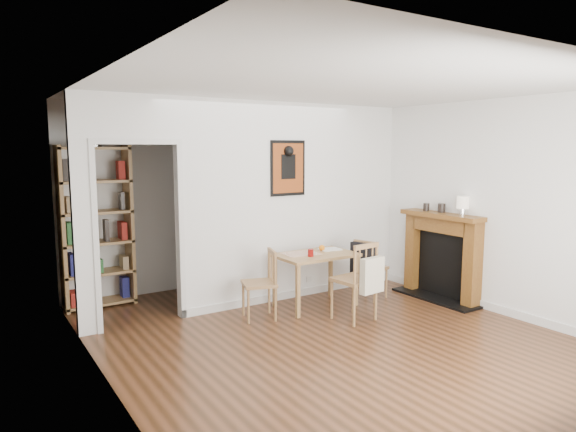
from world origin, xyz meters
TOP-DOWN VIEW (x-y plane):
  - ground at (0.00, 0.00)m, footprint 5.20×5.20m
  - room_shell at (0.10, 1.34)m, footprint 5.20×5.20m
  - dining_table at (0.52, 0.88)m, footprint 1.00×0.64m
  - chair_left at (-0.32, 0.84)m, footprint 0.52×0.52m
  - chair_right at (1.32, 0.75)m, footprint 0.55×0.51m
  - chair_front at (0.60, 0.19)m, footprint 0.52×0.57m
  - bookshelf at (-1.79, 2.40)m, footprint 0.86×0.35m
  - fireplace at (2.16, 0.25)m, footprint 0.45×1.25m
  - red_glass at (0.37, 0.77)m, footprint 0.07×0.07m
  - orange_fruit at (0.69, 0.98)m, footprint 0.08×0.08m
  - placemat at (0.36, 0.97)m, footprint 0.47×0.37m
  - notebook at (0.82, 0.97)m, footprint 0.30×0.23m
  - mantel_lamp at (2.14, -0.06)m, footprint 0.15×0.15m
  - ceramic_jar_a at (2.16, 0.29)m, footprint 0.10×0.10m
  - ceramic_jar_b at (2.12, 0.52)m, footprint 0.08×0.08m

SIDE VIEW (x-z plane):
  - ground at x=0.00m, z-range 0.00..0.00m
  - chair_left at x=-0.32m, z-range 0.00..0.83m
  - chair_right at x=1.32m, z-range 0.01..0.83m
  - chair_front at x=0.60m, z-range 0.01..0.95m
  - dining_table at x=0.52m, z-range 0.26..0.94m
  - fireplace at x=2.16m, z-range 0.04..1.20m
  - placemat at x=0.36m, z-range 0.68..0.69m
  - notebook at x=0.82m, z-range 0.68..0.70m
  - orange_fruit at x=0.69m, z-range 0.68..0.76m
  - red_glass at x=0.37m, z-range 0.68..0.78m
  - bookshelf at x=-1.79m, z-range -0.01..2.04m
  - ceramic_jar_b at x=2.12m, z-range 1.16..1.27m
  - ceramic_jar_a at x=2.16m, z-range 1.16..1.28m
  - room_shell at x=0.10m, z-range -1.30..3.90m
  - mantel_lamp at x=2.14m, z-range 1.19..1.43m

